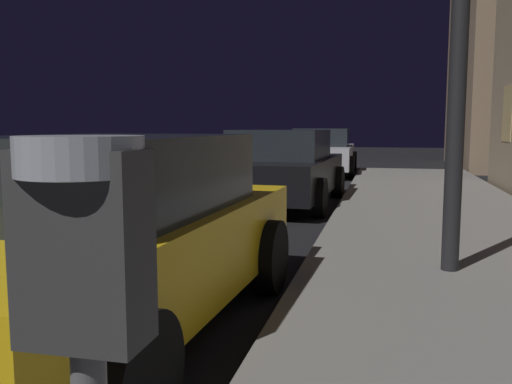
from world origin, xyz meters
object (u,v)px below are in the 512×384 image
(car_black, at_px, (281,168))
(parking_meter, at_px, (87,344))
(car_silver, at_px, (322,152))
(car_yellow_cab, at_px, (109,236))

(car_black, bearing_deg, parking_meter, -81.22)
(car_black, relative_size, car_silver, 0.94)
(parking_meter, distance_m, car_silver, 16.52)
(car_black, distance_m, car_silver, 6.93)
(parking_meter, height_order, car_black, parking_meter)
(car_black, height_order, car_silver, same)
(parking_meter, xyz_separation_m, car_black, (-1.47, 9.52, -0.46))
(parking_meter, relative_size, car_black, 0.31)
(parking_meter, distance_m, car_yellow_cab, 3.18)
(car_yellow_cab, distance_m, car_black, 6.73)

